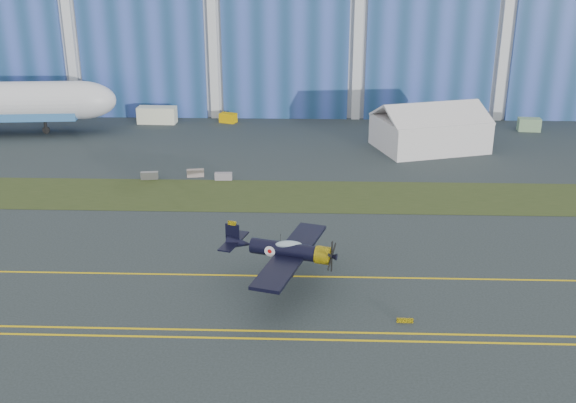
{
  "coord_description": "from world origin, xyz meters",
  "views": [
    {
      "loc": [
        14.99,
        -54.64,
        25.55
      ],
      "look_at": [
        13.05,
        2.02,
        3.93
      ],
      "focal_mm": 42.0,
      "sensor_mm": 36.0,
      "label": 1
    }
  ],
  "objects_px": {
    "shipping_container": "(157,115)",
    "warbird": "(284,250)",
    "tent": "(430,125)",
    "tug": "(228,118)"
  },
  "relations": [
    {
      "from": "shipping_container",
      "to": "tug",
      "type": "height_order",
      "value": "shipping_container"
    },
    {
      "from": "warbird",
      "to": "tent",
      "type": "relative_size",
      "value": 0.92
    },
    {
      "from": "tent",
      "to": "tug",
      "type": "distance_m",
      "value": 31.56
    },
    {
      "from": "warbird",
      "to": "shipping_container",
      "type": "height_order",
      "value": "warbird"
    },
    {
      "from": "tent",
      "to": "shipping_container",
      "type": "distance_m",
      "value": 41.32
    },
    {
      "from": "tent",
      "to": "tug",
      "type": "height_order",
      "value": "tent"
    },
    {
      "from": "shipping_container",
      "to": "tent",
      "type": "bearing_deg",
      "value": -15.74
    },
    {
      "from": "shipping_container",
      "to": "warbird",
      "type": "bearing_deg",
      "value": -65.94
    },
    {
      "from": "tent",
      "to": "shipping_container",
      "type": "relative_size",
      "value": 2.76
    },
    {
      "from": "shipping_container",
      "to": "tug",
      "type": "relative_size",
      "value": 2.37
    }
  ]
}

